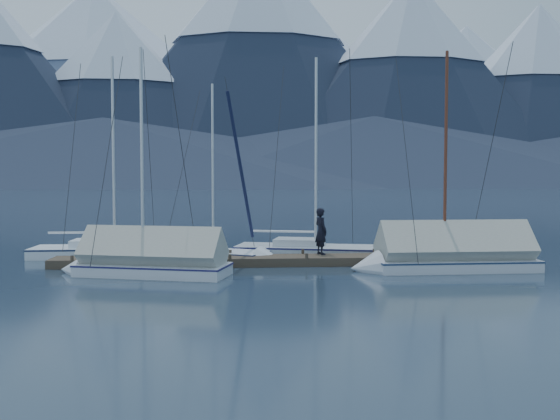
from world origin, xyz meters
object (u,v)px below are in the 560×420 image
Objects in this scene: sailboat_open_left at (127,253)px; sailboat_covered_far at (140,263)px; sailboat_covered_near at (440,258)px; sailboat_open_right at (327,253)px; person at (321,231)px; sailboat_open_mid at (222,256)px.

sailboat_open_left reaches higher than sailboat_covered_far.
sailboat_open_right is at bearing 131.08° from sailboat_covered_near.
person is (-4.21, 2.36, 0.84)m from sailboat_covered_near.
person is at bearing -106.12° from sailboat_open_right.
sailboat_open_mid is 9.00m from sailboat_covered_near.
sailboat_covered_far is 4.64× the size of person.
sailboat_open_mid is at bearing 52.60° from person.
sailboat_open_right is at bearing 9.05° from sailboat_open_mid.
sailboat_open_left reaches higher than sailboat_open_mid.
sailboat_open_left is 5.05× the size of person.
sailboat_open_right is (8.88, -0.56, -0.00)m from sailboat_open_left.
sailboat_covered_far is (-7.45, -4.56, 0.26)m from sailboat_open_right.
sailboat_open_right is 5.05× the size of person.
sailboat_open_mid is 0.93× the size of sailboat_covered_far.
sailboat_open_left is 4.45m from sailboat_open_mid.
person is at bearing -15.38° from sailboat_open_mid.
sailboat_covered_far is (1.43, -5.12, 0.26)m from sailboat_open_left.
sailboat_covered_near is at bearing -20.84° from sailboat_open_left.
sailboat_covered_far is 7.47m from person.
sailboat_open_left is 13.43m from sailboat_covered_near.
person is at bearing 150.77° from sailboat_covered_near.
sailboat_covered_far is at bearing -178.21° from sailboat_covered_near.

